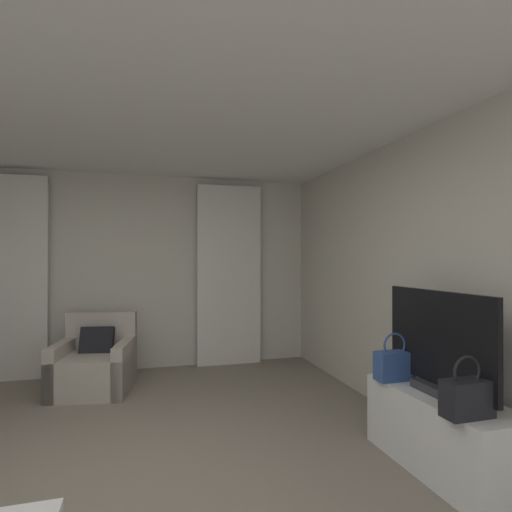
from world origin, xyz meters
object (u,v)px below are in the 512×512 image
(tv_console, at_px, (441,432))
(tv_flatscreen, at_px, (438,344))
(armchair, at_px, (95,365))
(handbag_secondary, at_px, (467,397))
(handbag_primary, at_px, (395,364))

(tv_console, bearing_deg, tv_flatscreen, 90.00)
(armchair, relative_size, tv_flatscreen, 0.90)
(tv_console, distance_m, tv_flatscreen, 0.61)
(armchair, relative_size, handbag_secondary, 2.49)
(armchair, height_order, handbag_primary, handbag_primary)
(tv_flatscreen, bearing_deg, handbag_primary, 108.09)
(handbag_primary, height_order, handbag_secondary, same)
(tv_console, bearing_deg, armchair, 135.23)
(tv_console, relative_size, handbag_primary, 3.13)
(handbag_secondary, bearing_deg, tv_console, 69.33)
(handbag_primary, relative_size, handbag_secondary, 1.00)
(armchair, relative_size, tv_console, 0.80)
(tv_console, height_order, handbag_secondary, handbag_secondary)
(armchair, xyz_separation_m, handbag_primary, (2.39, -2.11, 0.37))
(armchair, xyz_separation_m, tv_console, (2.51, -2.49, -0.02))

